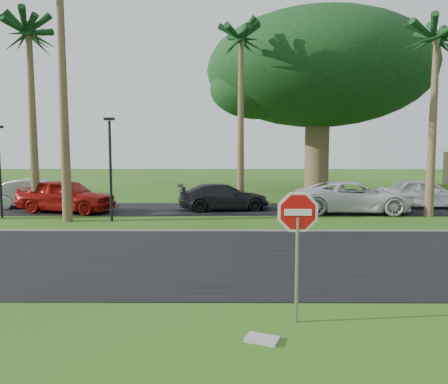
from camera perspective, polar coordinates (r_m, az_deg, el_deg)
ground at (r=11.48m, az=4.47°, el=-10.86°), size 120.00×120.00×0.00m
road at (r=13.41m, az=3.84°, el=-8.39°), size 120.00×8.00×0.02m
parking_strip at (r=23.72m, az=2.27°, el=-2.22°), size 120.00×5.00×0.02m
curb at (r=17.35m, az=3.01°, el=-5.08°), size 120.00×0.12×0.06m
stop_sign_near at (r=8.22m, az=9.58°, el=-4.85°), size 1.05×0.07×2.62m
palm_left_mid at (r=24.62m, az=-24.10°, el=17.89°), size 5.00×5.00×10.00m
palm_center at (r=25.68m, az=2.24°, el=18.94°), size 5.00×5.00×10.50m
palm_right_near at (r=23.68m, az=26.01°, el=17.12°), size 5.00×5.00×9.50m
canopy_tree at (r=34.15m, az=12.23°, el=15.12°), size 16.50×16.50×13.12m
streetlight_right at (r=20.16m, az=-14.62°, el=3.74°), size 0.45×0.25×4.64m
car_silver at (r=26.25m, az=-23.18°, el=-0.22°), size 4.86×1.99×1.57m
car_red at (r=23.82m, az=-19.92°, el=-0.48°), size 5.36×3.13×1.71m
car_dark at (r=23.18m, az=-0.06°, el=-0.68°), size 5.09×2.76×1.40m
car_minivan at (r=23.14m, az=16.52°, el=-0.67°), size 5.91×2.94×1.61m
car_pickup at (r=26.45m, az=24.66°, el=-0.18°), size 4.97×2.56×1.62m
utility_slab at (r=7.88m, az=4.99°, el=-18.60°), size 0.64×0.53×0.06m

